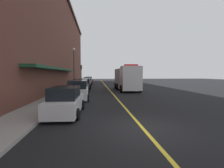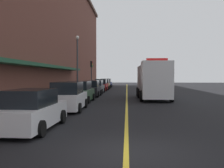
# 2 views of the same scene
# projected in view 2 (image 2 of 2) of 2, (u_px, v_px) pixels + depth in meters

# --- Properties ---
(ground_plane) EXTENTS (112.00, 112.00, 0.00)m
(ground_plane) POSITION_uv_depth(u_px,v_px,m) (127.00, 94.00, 32.92)
(ground_plane) COLOR black
(sidewalk_left) EXTENTS (2.40, 70.00, 0.15)m
(sidewalk_left) POSITION_uv_depth(u_px,v_px,m) (77.00, 93.00, 33.27)
(sidewalk_left) COLOR gray
(sidewalk_left) RESTS_ON ground
(lane_center_stripe) EXTENTS (0.16, 70.00, 0.01)m
(lane_center_stripe) POSITION_uv_depth(u_px,v_px,m) (127.00, 94.00, 32.92)
(lane_center_stripe) COLOR gold
(lane_center_stripe) RESTS_ON ground
(brick_building_left) EXTENTS (11.86, 64.00, 16.88)m
(brick_building_left) POSITION_uv_depth(u_px,v_px,m) (23.00, 25.00, 32.37)
(brick_building_left) COLOR brown
(brick_building_left) RESTS_ON ground
(parked_car_0) EXTENTS (2.05, 4.80, 1.72)m
(parked_car_0) POSITION_uv_depth(u_px,v_px,m) (32.00, 111.00, 11.28)
(parked_car_0) COLOR silver
(parked_car_0) RESTS_ON ground
(parked_car_1) EXTENTS (2.18, 4.62, 1.88)m
(parked_car_1) POSITION_uv_depth(u_px,v_px,m) (68.00, 97.00, 17.48)
(parked_car_1) COLOR silver
(parked_car_1) RESTS_ON ground
(parked_car_2) EXTENTS (2.10, 4.65, 1.83)m
(parked_car_2) POSITION_uv_depth(u_px,v_px,m) (80.00, 92.00, 23.01)
(parked_car_2) COLOR #2D5133
(parked_car_2) RESTS_ON ground
(parked_car_3) EXTENTS (2.11, 4.34, 1.76)m
(parked_car_3) POSITION_uv_depth(u_px,v_px,m) (91.00, 89.00, 29.13)
(parked_car_3) COLOR black
(parked_car_3) RESTS_ON ground
(parked_car_4) EXTENTS (2.03, 4.46, 1.72)m
(parked_car_4) POSITION_uv_depth(u_px,v_px,m) (96.00, 87.00, 34.62)
(parked_car_4) COLOR #595B60
(parked_car_4) RESTS_ON ground
(parked_car_5) EXTENTS (2.05, 4.72, 1.79)m
(parked_car_5) POSITION_uv_depth(u_px,v_px,m) (101.00, 85.00, 40.55)
(parked_car_5) COLOR maroon
(parked_car_5) RESTS_ON ground
(parked_car_6) EXTENTS (2.07, 4.80, 1.67)m
(parked_car_6) POSITION_uv_depth(u_px,v_px,m) (104.00, 84.00, 46.17)
(parked_car_6) COLOR #A5844C
(parked_car_6) RESTS_ON ground
(parked_car_7) EXTENTS (2.19, 4.14, 1.72)m
(parked_car_7) POSITION_uv_depth(u_px,v_px,m) (106.00, 83.00, 51.81)
(parked_car_7) COLOR navy
(parked_car_7) RESTS_ON ground
(box_truck) EXTENTS (2.99, 8.57, 3.79)m
(box_truck) POSITION_uv_depth(u_px,v_px,m) (153.00, 81.00, 26.05)
(box_truck) COLOR silver
(box_truck) RESTS_ON ground
(parking_meter_0) EXTENTS (0.14, 0.18, 1.33)m
(parking_meter_0) POSITION_uv_depth(u_px,v_px,m) (91.00, 84.00, 39.75)
(parking_meter_0) COLOR #4C4C51
(parking_meter_0) RESTS_ON sidewalk_left
(parking_meter_1) EXTENTS (0.14, 0.18, 1.33)m
(parking_meter_1) POSITION_uv_depth(u_px,v_px,m) (87.00, 85.00, 35.90)
(parking_meter_1) COLOR #4C4C51
(parking_meter_1) RESTS_ON sidewalk_left
(parking_meter_2) EXTENTS (0.14, 0.18, 1.33)m
(parking_meter_2) POSITION_uv_depth(u_px,v_px,m) (91.00, 84.00, 39.58)
(parking_meter_2) COLOR #4C4C51
(parking_meter_2) RESTS_ON sidewalk_left
(street_lamp_left) EXTENTS (0.44, 0.44, 6.94)m
(street_lamp_left) POSITION_uv_depth(u_px,v_px,m) (77.00, 58.00, 31.84)
(street_lamp_left) COLOR #33383D
(street_lamp_left) RESTS_ON sidewalk_left
(traffic_light_near) EXTENTS (0.38, 0.36, 4.30)m
(traffic_light_near) POSITION_uv_depth(u_px,v_px,m) (91.00, 70.00, 39.46)
(traffic_light_near) COLOR #232326
(traffic_light_near) RESTS_ON sidewalk_left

